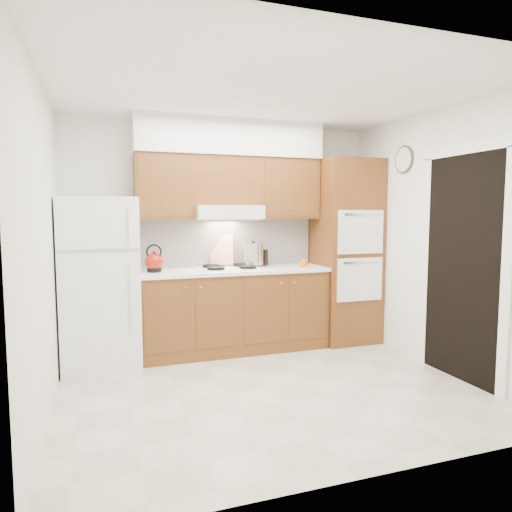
{
  "coord_description": "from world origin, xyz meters",
  "views": [
    {
      "loc": [
        -1.4,
        -3.71,
        1.56
      ],
      "look_at": [
        0.03,
        0.45,
        1.15
      ],
      "focal_mm": 32.0,
      "sensor_mm": 36.0,
      "label": 1
    }
  ],
  "objects_px": {
    "fridge": "(100,283)",
    "kettle": "(154,262)",
    "stock_pot": "(253,254)",
    "oven_cabinet": "(345,251)"
  },
  "relations": [
    {
      "from": "fridge",
      "to": "stock_pot",
      "type": "relative_size",
      "value": 7.21
    },
    {
      "from": "fridge",
      "to": "oven_cabinet",
      "type": "xyz_separation_m",
      "value": [
        2.85,
        0.03,
        0.24
      ]
    },
    {
      "from": "fridge",
      "to": "stock_pot",
      "type": "height_order",
      "value": "fridge"
    },
    {
      "from": "fridge",
      "to": "stock_pot",
      "type": "distance_m",
      "value": 1.71
    },
    {
      "from": "stock_pot",
      "to": "fridge",
      "type": "bearing_deg",
      "value": -175.43
    },
    {
      "from": "fridge",
      "to": "kettle",
      "type": "bearing_deg",
      "value": 4.88
    },
    {
      "from": "fridge",
      "to": "kettle",
      "type": "relative_size",
      "value": 8.81
    },
    {
      "from": "kettle",
      "to": "stock_pot",
      "type": "distance_m",
      "value": 1.15
    },
    {
      "from": "fridge",
      "to": "stock_pot",
      "type": "bearing_deg",
      "value": 4.57
    },
    {
      "from": "fridge",
      "to": "kettle",
      "type": "distance_m",
      "value": 0.58
    }
  ]
}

